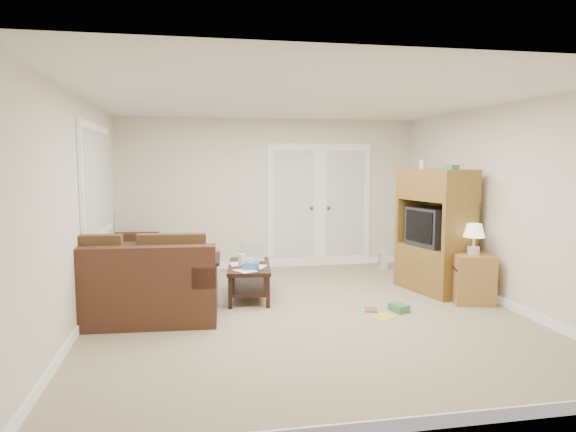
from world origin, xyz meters
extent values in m
plane|color=tan|center=(0.00, 0.00, 0.00)|extent=(5.50, 5.50, 0.00)
cube|color=white|center=(0.00, 0.00, 2.50)|extent=(5.00, 5.50, 0.02)
cube|color=#ECE5CD|center=(-2.50, 0.00, 1.25)|extent=(0.02, 5.50, 2.50)
cube|color=#ECE5CD|center=(2.50, 0.00, 1.25)|extent=(0.02, 5.50, 2.50)
cube|color=#ECE5CD|center=(0.00, 2.75, 1.25)|extent=(5.00, 0.02, 2.50)
cube|color=#ECE5CD|center=(0.00, -2.75, 1.25)|extent=(5.00, 0.02, 2.50)
cube|color=silver|center=(0.40, 2.72, 1.02)|extent=(0.90, 0.04, 2.13)
cube|color=silver|center=(1.30, 2.72, 1.02)|extent=(0.90, 0.04, 2.13)
cube|color=white|center=(0.40, 2.69, 1.07)|extent=(0.68, 0.02, 1.80)
cube|color=white|center=(1.30, 2.69, 1.07)|extent=(0.68, 0.02, 1.80)
cube|color=silver|center=(-2.47, 1.00, 1.55)|extent=(0.04, 1.92, 1.42)
cube|color=white|center=(-2.44, 1.00, 1.55)|extent=(0.02, 1.74, 1.24)
cube|color=#47281B|center=(-2.38, 1.38, 0.22)|extent=(1.11, 2.50, 0.45)
cube|color=#47281B|center=(-2.73, 1.41, 0.67)|extent=(0.41, 2.45, 0.46)
cube|color=#47281B|center=(-2.31, 2.47, 0.56)|extent=(0.97, 0.32, 0.23)
cube|color=#513A20|center=(-2.30, 1.38, 0.51)|extent=(0.79, 2.37, 0.13)
cube|color=#47281B|center=(-1.99, 0.14, 0.22)|extent=(1.97, 1.08, 0.45)
cube|color=#47281B|center=(-2.01, -0.21, 0.67)|extent=(1.92, 0.38, 0.46)
cube|color=#47281B|center=(-1.16, 0.08, 0.56)|extent=(0.32, 0.97, 0.23)
cube|color=#513A20|center=(-1.98, 0.22, 0.51)|extent=(1.84, 0.75, 0.13)
cube|color=black|center=(-1.16, 0.08, 0.69)|extent=(0.39, 0.87, 0.03)
cube|color=red|center=(-1.15, 0.31, 0.72)|extent=(0.35, 0.15, 0.02)
cube|color=black|center=(-0.57, 0.83, 0.42)|extent=(0.66, 1.13, 0.05)
cube|color=black|center=(-0.57, 0.83, 0.15)|extent=(0.57, 1.05, 0.03)
cylinder|color=white|center=(-0.68, 0.79, 0.52)|extent=(0.09, 0.09, 0.16)
cylinder|color=red|center=(-0.68, 0.79, 0.67)|extent=(0.01, 0.01, 0.14)
cube|color=teal|center=(-0.59, 0.53, 0.49)|extent=(0.23, 0.14, 0.09)
cube|color=white|center=(-0.59, 0.73, 0.44)|extent=(0.42, 0.63, 0.00)
cube|color=brown|center=(1.99, 0.70, 0.32)|extent=(0.81, 1.16, 0.63)
cube|color=brown|center=(1.99, 0.70, 1.48)|extent=(0.81, 1.16, 0.42)
cube|color=black|center=(1.97, 0.70, 0.90)|extent=(0.64, 0.73, 0.53)
cube|color=black|center=(1.71, 0.64, 0.92)|extent=(0.14, 0.54, 0.42)
cube|color=#397D4A|center=(2.05, 0.45, 1.72)|extent=(0.17, 0.21, 0.06)
cylinder|color=white|center=(1.91, 1.01, 1.75)|extent=(0.07, 0.07, 0.13)
cube|color=#A0723A|center=(2.20, 0.08, 0.31)|extent=(0.59, 0.59, 0.62)
cylinder|color=beige|center=(2.20, 0.08, 0.67)|extent=(0.15, 0.15, 0.10)
cylinder|color=beige|center=(2.20, 0.08, 0.78)|extent=(0.03, 0.03, 0.13)
cone|color=white|center=(2.20, 0.08, 0.93)|extent=(0.27, 0.27, 0.17)
cube|color=white|center=(1.83, 2.22, 0.16)|extent=(0.13, 0.11, 0.31)
cube|color=gold|center=(0.87, -0.31, 0.00)|extent=(0.37, 0.35, 0.01)
cube|color=#397D4A|center=(1.12, -0.14, 0.04)|extent=(0.22, 0.26, 0.09)
imported|color=brown|center=(0.74, -0.01, 0.01)|extent=(0.20, 0.24, 0.02)
camera|label=1|loc=(-1.30, -5.79, 1.80)|focal=32.00mm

